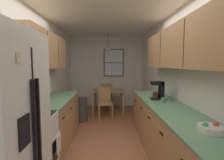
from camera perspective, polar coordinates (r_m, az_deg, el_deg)
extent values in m
plane|color=#995B3D|center=(3.94, -1.85, -18.02)|extent=(12.00, 12.00, 0.00)
cube|color=silver|center=(3.87, -22.31, 0.71)|extent=(0.10, 9.00, 2.55)
cube|color=silver|center=(3.86, 18.55, 0.82)|extent=(0.10, 9.00, 2.55)
cube|color=silver|center=(6.27, -1.82, 2.74)|extent=(4.40, 0.10, 2.55)
cube|color=white|center=(3.76, -1.98, 21.24)|extent=(4.40, 9.00, 0.08)
cube|color=black|center=(1.60, -24.18, -21.13)|extent=(0.01, 0.01, 1.65)
cube|color=black|center=(1.56, -24.28, -21.82)|extent=(0.02, 0.02, 1.18)
cube|color=black|center=(1.62, -23.12, -20.60)|extent=(0.02, 0.02, 1.18)
cube|color=black|center=(1.36, -27.34, -15.08)|extent=(0.01, 0.15, 0.22)
cube|color=beige|center=(1.25, -28.95, 6.66)|extent=(0.01, 0.05, 0.07)
cube|color=white|center=(2.54, -26.76, -21.25)|extent=(0.62, 0.65, 0.90)
cube|color=black|center=(2.44, -19.44, -22.84)|extent=(0.01, 0.45, 0.30)
cube|color=silver|center=(2.34, -19.00, -18.38)|extent=(0.02, 0.52, 0.02)
cube|color=black|center=(2.37, -27.23, -11.22)|extent=(0.59, 0.61, 0.02)
cube|color=white|center=(2.48, -33.24, -8.64)|extent=(0.06, 0.65, 0.20)
cylinder|color=#2D2D2D|center=(2.31, -31.99, -11.48)|extent=(0.15, 0.15, 0.01)
cylinder|color=#2D2D2D|center=(2.55, -28.74, -9.79)|extent=(0.15, 0.15, 0.01)
cylinder|color=#2D2D2D|center=(2.19, -25.50, -12.13)|extent=(0.15, 0.15, 0.01)
cylinder|color=#2D2D2D|center=(2.44, -22.77, -10.23)|extent=(0.15, 0.15, 0.01)
cube|color=silver|center=(2.34, -30.67, 6.17)|extent=(0.38, 0.63, 0.33)
cube|color=black|center=(2.19, -27.00, 6.44)|extent=(0.01, 0.38, 0.21)
cube|color=#2D2D33|center=(2.44, -24.21, 6.38)|extent=(0.01, 0.13, 0.21)
cube|color=#A87A4C|center=(3.61, -18.42, -13.12)|extent=(0.60, 1.79, 0.87)
cube|color=#60936B|center=(3.49, -18.64, -6.10)|extent=(0.63, 1.81, 0.03)
cube|color=black|center=(2.90, -16.00, -12.16)|extent=(0.02, 0.10, 0.01)
cube|color=black|center=(3.46, -13.53, -9.23)|extent=(0.02, 0.10, 0.01)
cube|color=black|center=(4.03, -11.78, -7.11)|extent=(0.02, 0.10, 0.01)
cube|color=#A87A4C|center=(3.43, -21.62, 9.11)|extent=(0.32, 1.89, 0.65)
cube|color=#2D2319|center=(3.09, -20.73, 9.61)|extent=(0.01, 0.01, 0.60)
cube|color=#2D2319|center=(3.68, -17.53, 8.96)|extent=(0.01, 0.01, 0.60)
cube|color=#A87A4C|center=(3.05, 18.11, -16.64)|extent=(0.60, 3.15, 0.87)
cube|color=#60936B|center=(2.91, 18.37, -8.38)|extent=(0.63, 3.17, 0.03)
cube|color=black|center=(2.30, 16.20, -16.89)|extent=(0.02, 0.10, 0.01)
cube|color=black|center=(2.87, 12.26, -12.25)|extent=(0.02, 0.10, 0.01)
cube|color=black|center=(3.46, 9.72, -9.15)|extent=(0.02, 0.10, 0.01)
cube|color=black|center=(4.06, 7.96, -6.94)|extent=(0.02, 0.10, 0.01)
cube|color=#A87A4C|center=(2.85, 21.98, 10.29)|extent=(0.32, 2.85, 0.65)
cube|color=#2D2319|center=(2.35, 22.95, 11.37)|extent=(0.01, 0.01, 0.60)
cube|color=#2D2319|center=(3.23, 15.90, 9.84)|extent=(0.01, 0.01, 0.60)
cube|color=#A87F51|center=(5.45, -1.35, -3.45)|extent=(0.97, 0.77, 0.03)
cube|color=#A87F51|center=(5.19, -6.44, -8.12)|extent=(0.06, 0.06, 0.71)
cube|color=#A87F51|center=(5.19, 3.80, -8.08)|extent=(0.06, 0.06, 0.71)
cube|color=#A87F51|center=(5.88, -5.86, -6.50)|extent=(0.06, 0.06, 0.71)
cube|color=#A87F51|center=(5.89, 3.13, -6.47)|extent=(0.06, 0.06, 0.71)
cube|color=#A87A4C|center=(4.85, -2.32, -7.90)|extent=(0.45, 0.45, 0.04)
cube|color=#A87A4C|center=(4.98, -2.60, -4.90)|extent=(0.37, 0.08, 0.45)
cylinder|color=#A87A4C|center=(4.76, 0.19, -11.06)|extent=(0.04, 0.04, 0.43)
cylinder|color=#A87A4C|center=(4.72, -4.26, -11.23)|extent=(0.04, 0.04, 0.43)
cylinder|color=#A87A4C|center=(5.11, -0.52, -9.92)|extent=(0.04, 0.04, 0.43)
cylinder|color=#A87A4C|center=(5.06, -4.65, -10.07)|extent=(0.04, 0.04, 0.43)
cube|color=#A87A4C|center=(6.15, -1.92, -5.05)|extent=(0.42, 0.42, 0.04)
cube|color=#A87A4C|center=(5.93, -1.86, -3.23)|extent=(0.37, 0.05, 0.45)
cylinder|color=#A87A4C|center=(6.37, -3.63, -6.84)|extent=(0.04, 0.04, 0.43)
cylinder|color=#A87A4C|center=(6.38, -0.34, -6.80)|extent=(0.04, 0.04, 0.43)
cylinder|color=#A87A4C|center=(6.02, -3.59, -7.57)|extent=(0.04, 0.04, 0.43)
cylinder|color=#A87A4C|center=(6.03, -0.10, -7.53)|extent=(0.04, 0.04, 0.43)
cylinder|color=black|center=(5.44, -1.39, 13.30)|extent=(0.01, 0.01, 0.47)
cone|color=#B7B2A8|center=(5.40, -1.38, 10.29)|extent=(0.25, 0.25, 0.10)
sphere|color=white|center=(5.41, -1.38, 10.50)|extent=(0.06, 0.06, 0.06)
cube|color=brown|center=(6.20, 0.58, 5.83)|extent=(0.73, 0.04, 1.00)
cube|color=silver|center=(6.18, 0.59, 5.83)|extent=(0.65, 0.01, 0.92)
cube|color=brown|center=(6.18, 0.59, 5.83)|extent=(0.65, 0.02, 0.03)
cylinder|color=#3F3F42|center=(4.81, -10.32, -9.63)|extent=(0.34, 0.34, 0.65)
cylinder|color=red|center=(2.80, -23.08, -6.77)|extent=(0.11, 0.11, 0.19)
cylinder|color=white|center=(2.78, -23.15, -4.69)|extent=(0.12, 0.12, 0.02)
cube|color=white|center=(2.54, -17.53, -19.67)|extent=(0.02, 0.16, 0.24)
cube|color=black|center=(3.31, 14.85, -6.13)|extent=(0.22, 0.18, 0.02)
cube|color=black|center=(3.31, 16.24, -3.41)|extent=(0.06, 0.18, 0.34)
cube|color=black|center=(3.27, 14.97, -1.02)|extent=(0.22, 0.18, 0.06)
cylinder|color=#331E14|center=(3.30, 14.54, -5.00)|extent=(0.11, 0.11, 0.11)
cylinder|color=#3F7F4C|center=(3.62, 14.70, -4.61)|extent=(0.09, 0.09, 0.09)
torus|color=#3F7F4C|center=(3.63, 15.57, -4.51)|extent=(0.05, 0.01, 0.05)
cylinder|color=#3F7F4C|center=(3.04, 16.82, -6.56)|extent=(0.08, 0.08, 0.09)
torus|color=#3F7F4C|center=(3.06, 17.73, -6.44)|extent=(0.05, 0.01, 0.05)
cylinder|color=silver|center=(1.98, 30.26, -13.98)|extent=(0.25, 0.25, 0.06)
cylinder|color=black|center=(1.98, 30.28, -13.57)|extent=(0.20, 0.20, 0.03)
sphere|color=red|center=(2.01, 31.53, -12.81)|extent=(0.06, 0.06, 0.06)
sphere|color=green|center=(1.95, 28.79, -13.21)|extent=(0.06, 0.06, 0.06)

